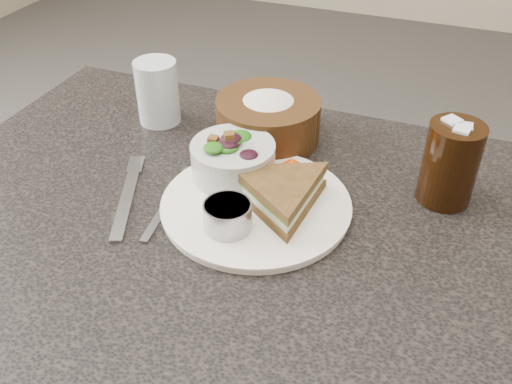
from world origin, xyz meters
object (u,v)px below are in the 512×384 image
object	(u,v)px
dressing_ramekin	(228,216)
cola_glass	(451,160)
dining_table	(246,379)
dinner_plate	(256,206)
sandwich	(281,193)
salad_bowl	(233,154)
water_glass	(158,92)
bread_basket	(268,113)

from	to	relation	value
dressing_ramekin	cola_glass	distance (m)	0.32
dining_table	dinner_plate	bearing A→B (deg)	68.65
dinner_plate	cola_glass	world-z (taller)	cola_glass
cola_glass	sandwich	bearing A→B (deg)	-150.95
dinner_plate	salad_bowl	size ratio (longest dim) A/B	2.12
sandwich	dinner_plate	bearing A→B (deg)	-136.17
dining_table	water_glass	distance (m)	0.53
sandwich	water_glass	bearing A→B (deg)	-175.65
sandwich	water_glass	world-z (taller)	water_glass
dining_table	salad_bowl	distance (m)	0.43
dressing_ramekin	cola_glass	bearing A→B (deg)	35.53
dressing_ramekin	water_glass	size ratio (longest dim) A/B	0.58
dinner_plate	cola_glass	bearing A→B (deg)	26.43
dining_table	sandwich	world-z (taller)	sandwich
cola_glass	water_glass	xyz separation A→B (m)	(-0.50, 0.05, -0.01)
dressing_ramekin	water_glass	world-z (taller)	water_glass
bread_basket	water_glass	xyz separation A→B (m)	(-0.20, -0.01, 0.01)
salad_bowl	bread_basket	bearing A→B (deg)	87.45
sandwich	salad_bowl	world-z (taller)	salad_bowl
sandwich	cola_glass	xyz separation A→B (m)	(0.21, 0.12, 0.03)
salad_bowl	cola_glass	xyz separation A→B (m)	(0.30, 0.07, 0.02)
dressing_ramekin	cola_glass	size ratio (longest dim) A/B	0.49
salad_bowl	water_glass	distance (m)	0.23
salad_bowl	bread_basket	world-z (taller)	bread_basket
dining_table	dinner_plate	xyz separation A→B (m)	(0.01, 0.03, 0.38)
dining_table	bread_basket	xyz separation A→B (m)	(-0.04, 0.21, 0.42)
salad_bowl	bread_basket	distance (m)	0.14
sandwich	dressing_ramekin	bearing A→B (deg)	-90.86
dinner_plate	dressing_ramekin	size ratio (longest dim) A/B	4.13
sandwich	water_glass	size ratio (longest dim) A/B	1.48
water_glass	salad_bowl	bearing A→B (deg)	-32.69
dining_table	dressing_ramekin	bearing A→B (deg)	-97.96
bread_basket	cola_glass	distance (m)	0.30
salad_bowl	cola_glass	distance (m)	0.31
dining_table	salad_bowl	bearing A→B (deg)	120.79
dressing_ramekin	bread_basket	bearing A→B (deg)	97.94
sandwich	bread_basket	world-z (taller)	bread_basket
dinner_plate	dressing_ramekin	bearing A→B (deg)	-103.54
salad_bowl	water_glass	size ratio (longest dim) A/B	1.13
sandwich	dressing_ramekin	world-z (taller)	sandwich
dining_table	salad_bowl	xyz separation A→B (m)	(-0.05, 0.08, 0.42)
dinner_plate	water_glass	distance (m)	0.31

